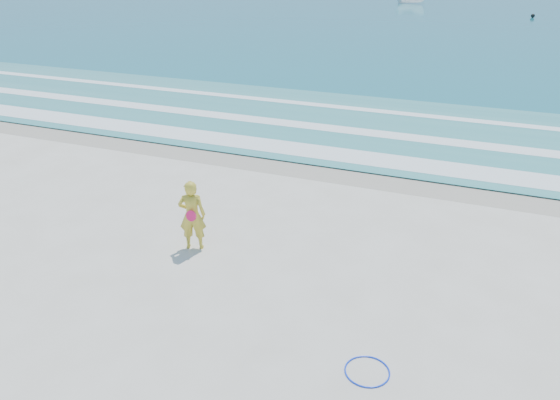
% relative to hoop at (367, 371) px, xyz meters
% --- Properties ---
extents(ground, '(400.00, 400.00, 0.00)m').
position_rel_hoop_xyz_m(ground, '(-3.71, 0.14, -0.01)').
color(ground, silver).
rests_on(ground, ground).
extents(wet_sand, '(400.00, 2.40, 0.00)m').
position_rel_hoop_xyz_m(wet_sand, '(-3.71, 9.14, -0.01)').
color(wet_sand, '#B2A893').
rests_on(wet_sand, ground).
extents(shallow, '(400.00, 10.00, 0.01)m').
position_rel_hoop_xyz_m(shallow, '(-3.71, 14.14, 0.03)').
color(shallow, '#59B7AD').
rests_on(shallow, ocean).
extents(foam_near, '(400.00, 1.40, 0.01)m').
position_rel_hoop_xyz_m(foam_near, '(-3.71, 10.44, 0.04)').
color(foam_near, white).
rests_on(foam_near, shallow).
extents(foam_mid, '(400.00, 0.90, 0.01)m').
position_rel_hoop_xyz_m(foam_mid, '(-3.71, 13.34, 0.04)').
color(foam_mid, white).
rests_on(foam_mid, shallow).
extents(foam_far, '(400.00, 0.60, 0.01)m').
position_rel_hoop_xyz_m(foam_far, '(-3.71, 16.64, 0.04)').
color(foam_far, white).
rests_on(foam_far, shallow).
extents(hoop, '(1.04, 1.04, 0.03)m').
position_rel_hoop_xyz_m(hoop, '(0.00, 0.00, 0.00)').
color(hoop, '#0C36E8').
rests_on(hoop, ground).
extents(buoy, '(0.41, 0.41, 0.41)m').
position_rel_hoop_xyz_m(buoy, '(3.87, 58.51, 0.23)').
color(buoy, black).
rests_on(buoy, ocean).
extents(woman, '(0.77, 0.64, 1.80)m').
position_rel_hoop_xyz_m(woman, '(-5.05, 2.74, 0.89)').
color(woman, gold).
rests_on(woman, ground).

